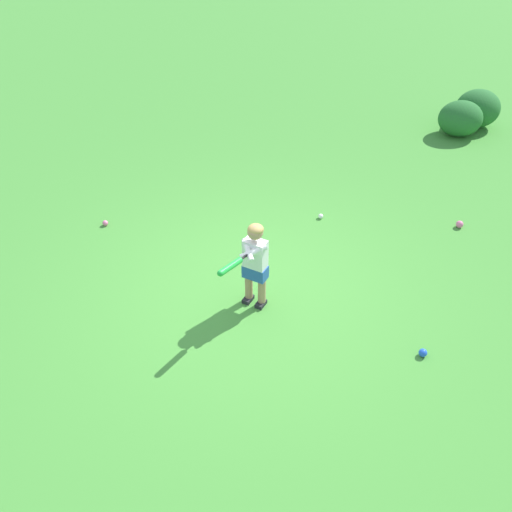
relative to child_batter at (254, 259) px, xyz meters
The scene contains 8 objects.
ground_plane 0.72m from the child_batter, 98.32° to the left, with size 40.00×40.00×0.00m, color #479338.
child_batter is the anchor object (origin of this frame).
play_ball_center_lawn 2.03m from the child_batter, 23.01° to the right, with size 0.09×0.09×0.09m, color blue.
play_ball_behind_batter 3.34m from the child_batter, 30.41° to the left, with size 0.10×0.10×0.10m, color pink.
play_ball_far_right 2.73m from the child_batter, 143.69° to the left, with size 0.08×0.08×0.08m, color pink.
play_ball_near_batter 2.14m from the child_batter, 63.84° to the left, with size 0.07×0.07×0.07m, color white.
shrub_left_background 6.02m from the child_batter, 52.57° to the left, with size 0.80×0.69×0.65m, color #286B2D.
shrub_right_background 6.63m from the child_batter, 51.81° to the left, with size 0.82×0.78×0.70m, color #286B2D.
Camera 1 is at (0.19, -4.86, 4.17)m, focal length 37.02 mm.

